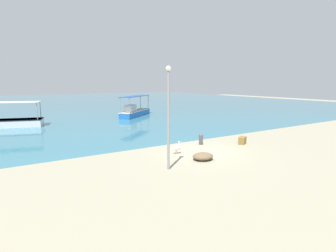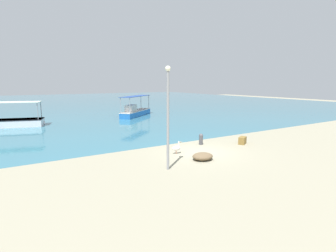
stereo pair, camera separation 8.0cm
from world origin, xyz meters
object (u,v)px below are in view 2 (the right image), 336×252
object	(u,v)px
net_pile	(203,156)
mooring_bollard	(201,139)
cargo_crate	(242,140)
pelican	(177,148)
fishing_boat_near_left	(14,121)
fishing_boat_center	(135,111)
lamp_post	(168,112)

from	to	relation	value
net_pile	mooring_bollard	bearing A→B (deg)	53.03
mooring_bollard	cargo_crate	distance (m)	3.14
pelican	net_pile	world-z (taller)	pelican
fishing_boat_near_left	fishing_boat_center	bearing A→B (deg)	4.89
fishing_boat_near_left	lamp_post	world-z (taller)	lamp_post
fishing_boat_near_left	fishing_boat_center	xyz separation A→B (m)	(14.28, 1.22, 0.10)
pelican	mooring_bollard	bearing A→B (deg)	21.42
net_pile	fishing_boat_near_left	bearing A→B (deg)	115.65
fishing_boat_near_left	mooring_bollard	bearing A→B (deg)	-54.52
fishing_boat_near_left	lamp_post	bearing A→B (deg)	-71.47
fishing_boat_near_left	pelican	xyz separation A→B (m)	(8.72, -17.44, -0.18)
lamp_post	net_pile	bearing A→B (deg)	8.68
fishing_boat_center	pelican	distance (m)	19.48
fishing_boat_center	lamp_post	size ratio (longest dim) A/B	1.16
fishing_boat_center	pelican	bearing A→B (deg)	-106.60
fishing_boat_near_left	pelican	size ratio (longest dim) A/B	7.37
mooring_bollard	pelican	bearing A→B (deg)	-158.58
lamp_post	net_pile	size ratio (longest dim) A/B	4.19
mooring_bollard	cargo_crate	xyz separation A→B (m)	(2.78, -1.45, -0.18)
mooring_bollard	net_pile	distance (m)	3.86
lamp_post	net_pile	world-z (taller)	lamp_post
cargo_crate	fishing_boat_center	bearing A→B (deg)	90.36
fishing_boat_near_left	pelican	distance (m)	19.50
cargo_crate	fishing_boat_near_left	bearing A→B (deg)	129.04
lamp_post	cargo_crate	distance (m)	8.49
fishing_boat_near_left	cargo_crate	world-z (taller)	fishing_boat_near_left
lamp_post	cargo_crate	bearing A→B (deg)	14.66
pelican	mooring_bollard	world-z (taller)	mooring_bollard
fishing_boat_center	cargo_crate	world-z (taller)	fishing_boat_center
lamp_post	net_pile	distance (m)	3.92
fishing_boat_center	cargo_crate	bearing A→B (deg)	-89.64
fishing_boat_center	cargo_crate	size ratio (longest dim) A/B	8.10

